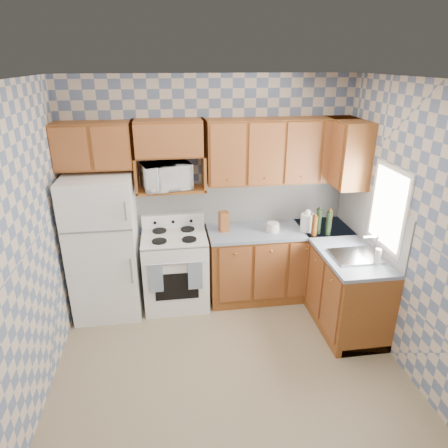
{
  "coord_description": "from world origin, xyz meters",
  "views": [
    {
      "loc": [
        -0.5,
        -3.05,
        2.84
      ],
      "look_at": [
        0.05,
        0.75,
        1.25
      ],
      "focal_mm": 32.0,
      "sensor_mm": 36.0,
      "label": 1
    }
  ],
  "objects": [
    {
      "name": "floor",
      "position": [
        0.0,
        0.0,
        0.0
      ],
      "size": [
        3.4,
        3.4,
        0.0
      ],
      "primitive_type": "plane",
      "color": "#8B7A59",
      "rests_on": "ground"
    },
    {
      "name": "back_wall",
      "position": [
        0.0,
        1.6,
        1.35
      ],
      "size": [
        3.4,
        0.02,
        2.7
      ],
      "primitive_type": "cube",
      "color": "slate",
      "rests_on": "ground"
    },
    {
      "name": "right_wall",
      "position": [
        1.7,
        0.0,
        1.35
      ],
      "size": [
        0.02,
        3.2,
        2.7
      ],
      "primitive_type": "cube",
      "color": "slate",
      "rests_on": "ground"
    },
    {
      "name": "backsplash_back",
      "position": [
        0.4,
        1.59,
        1.2
      ],
      "size": [
        2.6,
        0.02,
        0.56
      ],
      "primitive_type": "cube",
      "color": "silver",
      "rests_on": "back_wall"
    },
    {
      "name": "backsplash_right",
      "position": [
        1.69,
        0.8,
        1.2
      ],
      "size": [
        0.02,
        1.6,
        0.56
      ],
      "primitive_type": "cube",
      "color": "silver",
      "rests_on": "right_wall"
    },
    {
      "name": "refrigerator",
      "position": [
        -1.27,
        1.25,
        0.84
      ],
      "size": [
        0.75,
        0.7,
        1.68
      ],
      "primitive_type": "cube",
      "color": "white",
      "rests_on": "floor"
    },
    {
      "name": "stove_body",
      "position": [
        -0.47,
        1.28,
        0.45
      ],
      "size": [
        0.76,
        0.65,
        0.9
      ],
      "primitive_type": "cube",
      "color": "white",
      "rests_on": "floor"
    },
    {
      "name": "cooktop",
      "position": [
        -0.47,
        1.28,
        0.91
      ],
      "size": [
        0.76,
        0.65,
        0.02
      ],
      "primitive_type": "cube",
      "color": "silver",
      "rests_on": "stove_body"
    },
    {
      "name": "backguard",
      "position": [
        -0.47,
        1.55,
        1.0
      ],
      "size": [
        0.76,
        0.08,
        0.17
      ],
      "primitive_type": "cube",
      "color": "white",
      "rests_on": "cooktop"
    },
    {
      "name": "dish_towel_left",
      "position": [
        -0.7,
        0.93,
        0.56
      ],
      "size": [
        0.16,
        0.02,
        0.34
      ],
      "primitive_type": "cube",
      "color": "navy",
      "rests_on": "stove_body"
    },
    {
      "name": "dish_towel_right",
      "position": [
        -0.26,
        0.93,
        0.56
      ],
      "size": [
        0.16,
        0.02,
        0.34
      ],
      "primitive_type": "cube",
      "color": "navy",
      "rests_on": "stove_body"
    },
    {
      "name": "base_cabinets_back",
      "position": [
        0.82,
        1.3,
        0.44
      ],
      "size": [
        1.75,
        0.6,
        0.88
      ],
      "primitive_type": "cube",
      "color": "brown",
      "rests_on": "floor"
    },
    {
      "name": "base_cabinets_right",
      "position": [
        1.4,
        0.8,
        0.44
      ],
      "size": [
        0.6,
        1.6,
        0.88
      ],
      "primitive_type": "cube",
      "color": "brown",
      "rests_on": "floor"
    },
    {
      "name": "countertop_back",
      "position": [
        0.82,
        1.3,
        0.9
      ],
      "size": [
        1.77,
        0.63,
        0.04
      ],
      "primitive_type": "cube",
      "color": "slate",
      "rests_on": "base_cabinets_back"
    },
    {
      "name": "countertop_right",
      "position": [
        1.4,
        0.8,
        0.9
      ],
      "size": [
        0.63,
        1.6,
        0.04
      ],
      "primitive_type": "cube",
      "color": "slate",
      "rests_on": "base_cabinets_right"
    },
    {
      "name": "upper_cabinets_back",
      "position": [
        0.82,
        1.44,
        1.85
      ],
      "size": [
        1.75,
        0.33,
        0.74
      ],
      "primitive_type": "cube",
      "color": "brown",
      "rests_on": "back_wall"
    },
    {
      "name": "upper_cabinets_fridge",
      "position": [
        -1.29,
        1.44,
        1.97
      ],
      "size": [
        0.82,
        0.33,
        0.5
      ],
      "primitive_type": "cube",
      "color": "brown",
      "rests_on": "back_wall"
    },
    {
      "name": "upper_cabinets_right",
      "position": [
        1.53,
        1.25,
        1.85
      ],
      "size": [
        0.33,
        0.7,
        0.74
      ],
      "primitive_type": "cube",
      "color": "brown",
      "rests_on": "right_wall"
    },
    {
      "name": "microwave_shelf",
      "position": [
        -0.47,
        1.44,
        1.44
      ],
      "size": [
        0.8,
        0.33,
        0.03
      ],
      "primitive_type": "cube",
      "color": "brown",
      "rests_on": "back_wall"
    },
    {
      "name": "microwave",
      "position": [
        -0.52,
        1.43,
        1.6
      ],
      "size": [
        0.61,
        0.49,
        0.3
      ],
      "primitive_type": "imported",
      "rotation": [
        0.0,
        0.0,
        0.25
      ],
      "color": "white",
      "rests_on": "microwave_shelf"
    },
    {
      "name": "sink",
      "position": [
        1.4,
        0.45,
        0.93
      ],
      "size": [
        0.48,
        0.4,
        0.03
      ],
      "primitive_type": "cube",
      "color": "#B7B7BC",
      "rests_on": "countertop_right"
    },
    {
      "name": "window",
      "position": [
        1.69,
        0.45,
        1.45
      ],
      "size": [
        0.02,
        0.66,
        0.86
      ],
      "primitive_type": "cube",
      "color": "white",
      "rests_on": "right_wall"
    },
    {
      "name": "bottle_0",
      "position": [
        1.23,
        1.1,
        1.07
      ],
      "size": [
        0.07,
        0.07,
        0.3
      ],
      "primitive_type": "cylinder",
      "color": "black",
      "rests_on": "countertop_back"
    },
    {
      "name": "bottle_1",
      "position": [
        1.33,
        1.04,
        1.06
      ],
      "size": [
        0.07,
        0.07,
        0.28
      ],
      "primitive_type": "cylinder",
      "color": "black",
      "rests_on": "countertop_back"
    },
    {
      "name": "bottle_2",
      "position": [
        1.38,
        1.14,
        1.05
      ],
      "size": [
        0.07,
        0.07,
        0.26
      ],
      "primitive_type": "cylinder",
      "color": "#5A3010",
      "rests_on": "countertop_back"
    },
    {
      "name": "bottle_3",
      "position": [
        1.16,
        1.04,
        1.04
      ],
      "size": [
        0.07,
        0.07,
        0.24
      ],
      "primitive_type": "cylinder",
      "color": "#5A3010",
      "rests_on": "countertop_back"
    },
    {
      "name": "knife_block",
      "position": [
        0.13,
        1.33,
        1.04
      ],
      "size": [
        0.13,
        0.13,
        0.24
      ],
      "primitive_type": "cube",
      "rotation": [
        0.0,
        0.0,
        0.16
      ],
      "color": "brown",
      "rests_on": "countertop_back"
    },
    {
      "name": "electric_kettle",
      "position": [
        1.13,
        1.19,
        1.03
      ],
      "size": [
        0.17,
        0.17,
        0.21
      ],
      "primitive_type": "cylinder",
      "color": "white",
      "rests_on": "countertop_back"
    },
    {
      "name": "food_containers",
      "position": [
        0.71,
        1.22,
        0.97
      ],
      "size": [
        0.16,
        0.16,
        0.11
      ],
      "primitive_type": null,
      "color": "beige",
      "rests_on": "countertop_back"
    },
    {
      "name": "soap_bottle",
      "position": [
        1.54,
        0.26,
        1.01
      ],
      "size": [
        0.06,
        0.06,
        0.17
      ],
      "primitive_type": "cylinder",
      "color": "beige",
      "rests_on": "countertop_right"
    }
  ]
}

